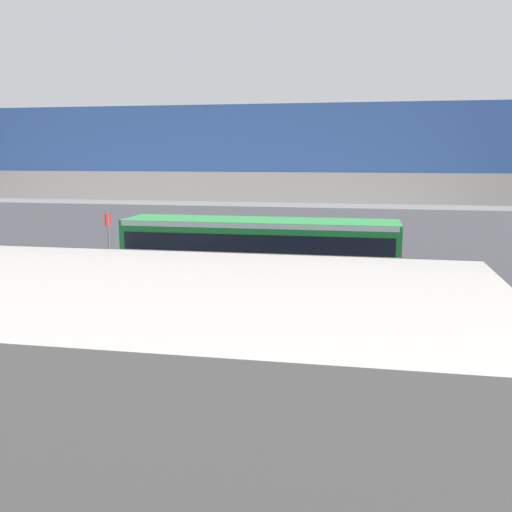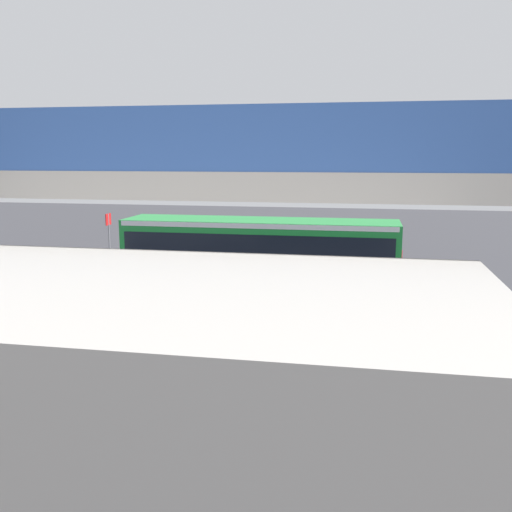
# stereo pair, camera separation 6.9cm
# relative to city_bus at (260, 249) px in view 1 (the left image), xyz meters

# --- Properties ---
(ground) EXTENTS (80.00, 80.00, 0.00)m
(ground) POSITION_rel_city_bus_xyz_m (1.23, -0.16, -1.88)
(ground) COLOR #38383D
(city_bus) EXTENTS (11.54, 2.85, 3.15)m
(city_bus) POSITION_rel_city_bus_xyz_m (0.00, 0.00, 0.00)
(city_bus) COLOR #1E8C38
(city_bus) RESTS_ON ground
(pedestrian) EXTENTS (0.38, 0.38, 1.79)m
(pedestrian) POSITION_rel_city_bus_xyz_m (-5.87, -2.89, -1.00)
(pedestrian) COLOR #2D2D38
(pedestrian) RESTS_ON ground
(traffic_sign) EXTENTS (0.08, 0.60, 2.80)m
(traffic_sign) POSITION_rel_city_bus_xyz_m (8.86, -4.30, 0.01)
(traffic_sign) COLOR slate
(traffic_sign) RESTS_ON ground
(lane_dash_leftmost) EXTENTS (2.00, 0.20, 0.01)m
(lane_dash_leftmost) POSITION_rel_city_bus_xyz_m (-2.77, -3.07, -1.88)
(lane_dash_leftmost) COLOR silver
(lane_dash_leftmost) RESTS_ON ground
(lane_dash_left) EXTENTS (2.00, 0.20, 0.01)m
(lane_dash_left) POSITION_rel_city_bus_xyz_m (1.23, -3.07, -1.88)
(lane_dash_left) COLOR silver
(lane_dash_left) RESTS_ON ground
(lane_dash_centre) EXTENTS (2.00, 0.20, 0.01)m
(lane_dash_centre) POSITION_rel_city_bus_xyz_m (5.23, -3.07, -1.88)
(lane_dash_centre) COLOR silver
(lane_dash_centre) RESTS_ON ground
(pedestrian_overpass) EXTENTS (31.34, 2.60, 6.65)m
(pedestrian_overpass) POSITION_rel_city_bus_xyz_m (1.23, 12.69, 3.08)
(pedestrian_overpass) COLOR #B2ADA5
(pedestrian_overpass) RESTS_ON ground
(station_building) EXTENTS (9.00, 5.04, 4.20)m
(station_building) POSITION_rel_city_bus_xyz_m (-1.62, 16.56, 0.22)
(station_building) COLOR #B2ADA5
(station_building) RESTS_ON ground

